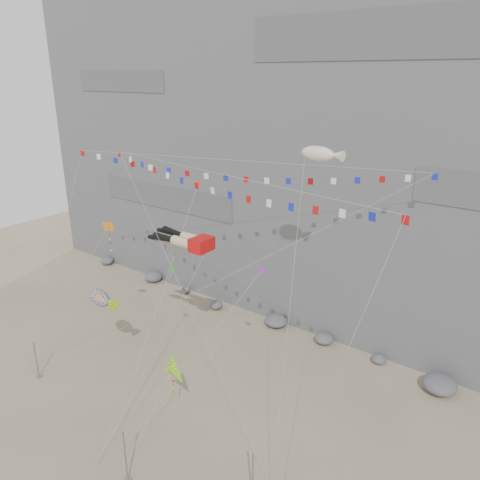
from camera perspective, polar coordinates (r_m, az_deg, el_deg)
The scene contains 16 objects.
ground at distance 43.03m, azimuth -8.70°, elevation -19.37°, with size 120.00×120.00×0.00m, color #9E886D.
cliff at distance 60.05m, azimuth 13.23°, elevation 17.30°, with size 80.00×28.00×50.00m, color slate.
talus_boulders at distance 53.66m, azimuth 4.44°, elevation -9.82°, with size 60.00×3.00×1.20m, color slate, non-canonical shape.
anchor_pole_left at distance 48.57m, azimuth -23.59°, elevation -13.26°, with size 0.12×0.12×3.75m, color gray.
anchor_pole_center at distance 36.21m, azimuth -13.79°, elevation -24.29°, with size 0.12×0.12×4.24m, color gray.
anchor_pole_right at distance 34.20m, azimuth 1.56°, elevation -27.10°, with size 0.12×0.12×4.04m, color gray.
legs_kite at distance 40.93m, azimuth -6.64°, elevation -0.03°, with size 6.83×14.39×18.77m.
flag_banner_upper at distance 42.36m, azimuth -0.56°, elevation 9.65°, with size 31.84×20.01×27.92m.
flag_banner_lower at distance 36.06m, azimuth -2.35°, elevation 7.99°, with size 30.01×9.95×23.50m.
harlequin_kite at distance 44.33m, azimuth -15.77°, elevation 1.53°, with size 6.49×8.21×16.41m.
fish_windsock at distance 44.16m, azimuth -16.76°, elevation -6.75°, with size 8.02×5.38×10.69m.
delta_kite at distance 36.97m, azimuth -8.28°, elevation -15.42°, with size 2.71×6.32×8.33m.
blimp_windsock at distance 36.75m, azimuth 9.44°, elevation 10.27°, with size 6.49×13.21×24.87m.
small_kite_a at distance 43.15m, azimuth -5.39°, elevation 6.11°, with size 3.60×14.55×22.47m.
small_kite_b at distance 36.31m, azimuth 2.38°, elevation -4.12°, with size 6.01×10.92×17.07m.
small_kite_c at distance 40.40m, azimuth -8.34°, elevation -3.97°, with size 2.96×11.53×15.74m.
Camera 1 is at (24.78, -22.67, 26.91)m, focal length 35.00 mm.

